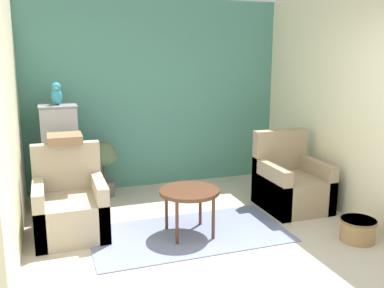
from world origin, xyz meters
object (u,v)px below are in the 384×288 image
(armchair_left, at_px, (70,208))
(parrot, at_px, (57,94))
(potted_plant, at_px, (104,162))
(wicker_basket, at_px, (358,229))
(coffee_table, at_px, (189,194))
(armchair_right, at_px, (291,185))
(birdcage, at_px, (61,158))

(armchair_left, relative_size, parrot, 3.39)
(potted_plant, height_order, wicker_basket, potted_plant)
(potted_plant, bearing_deg, coffee_table, -66.23)
(parrot, height_order, wicker_basket, parrot)
(armchair_left, bearing_deg, parrot, 92.27)
(armchair_left, distance_m, armchair_right, 2.76)
(birdcage, bearing_deg, parrot, 90.00)
(armchair_right, bearing_deg, wicker_basket, -82.68)
(potted_plant, bearing_deg, parrot, -161.94)
(birdcage, xyz_separation_m, parrot, (0.00, 0.00, 0.82))
(parrot, height_order, potted_plant, parrot)
(armchair_left, bearing_deg, birdcage, 92.27)
(armchair_left, relative_size, potted_plant, 1.25)
(coffee_table, distance_m, parrot, 2.15)
(armchair_right, distance_m, wicker_basket, 1.14)
(armchair_right, xyz_separation_m, parrot, (-2.80, 1.04, 1.16))
(potted_plant, bearing_deg, armchair_right, -28.79)
(armchair_left, bearing_deg, armchair_right, -1.69)
(potted_plant, bearing_deg, armchair_left, -114.79)
(parrot, relative_size, potted_plant, 0.37)
(armchair_left, distance_m, parrot, 1.51)
(armchair_left, relative_size, birdcage, 0.73)
(coffee_table, height_order, potted_plant, potted_plant)
(armchair_left, distance_m, birdcage, 1.02)
(coffee_table, relative_size, birdcage, 0.49)
(birdcage, distance_m, potted_plant, 0.62)
(armchair_right, height_order, wicker_basket, armchair_right)
(potted_plant, relative_size, wicker_basket, 2.03)
(parrot, bearing_deg, coffee_table, -48.17)
(coffee_table, relative_size, wicker_basket, 1.71)
(coffee_table, xyz_separation_m, armchair_right, (1.52, 0.38, -0.17))
(coffee_table, relative_size, armchair_left, 0.68)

